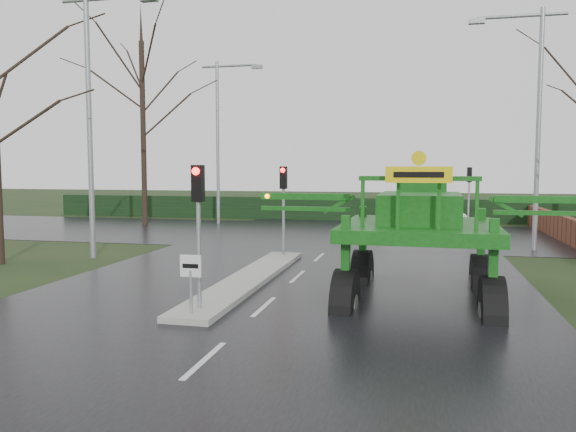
% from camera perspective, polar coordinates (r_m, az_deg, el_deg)
% --- Properties ---
extents(ground, '(140.00, 140.00, 0.00)m').
position_cam_1_polar(ground, '(14.12, -2.44, -9.27)').
color(ground, black).
rests_on(ground, ground).
extents(road_main, '(14.00, 80.00, 0.02)m').
position_cam_1_polar(road_main, '(23.73, 4.01, -3.50)').
color(road_main, black).
rests_on(road_main, ground).
extents(road_cross, '(80.00, 12.00, 0.02)m').
position_cam_1_polar(road_cross, '(29.62, 5.83, -1.85)').
color(road_cross, black).
rests_on(road_cross, ground).
extents(median_island, '(1.20, 10.00, 0.16)m').
position_cam_1_polar(median_island, '(17.27, -3.96, -6.38)').
color(median_island, gray).
rests_on(median_island, ground).
extents(hedge_row, '(44.00, 0.90, 1.50)m').
position_cam_1_polar(hedge_row, '(37.47, 7.38, 0.67)').
color(hedge_row, black).
rests_on(hedge_row, ground).
extents(brick_wall, '(0.40, 20.00, 1.20)m').
position_cam_1_polar(brick_wall, '(30.12, 26.08, -1.07)').
color(brick_wall, '#592D1E').
rests_on(brick_wall, ground).
extents(keep_left_sign, '(0.50, 0.07, 1.35)m').
position_cam_1_polar(keep_left_sign, '(12.92, -9.85, -5.86)').
color(keep_left_sign, gray).
rests_on(keep_left_sign, ground).
extents(traffic_signal_near, '(0.26, 0.33, 3.52)m').
position_cam_1_polar(traffic_signal_near, '(13.18, -9.11, 1.08)').
color(traffic_signal_near, gray).
rests_on(traffic_signal_near, ground).
extents(traffic_signal_mid, '(0.26, 0.33, 3.52)m').
position_cam_1_polar(traffic_signal_mid, '(21.29, -0.47, 2.54)').
color(traffic_signal_mid, gray).
rests_on(traffic_signal_mid, ground).
extents(traffic_signal_far, '(0.26, 0.33, 3.52)m').
position_cam_1_polar(traffic_signal_far, '(33.34, 17.93, 3.14)').
color(traffic_signal_far, gray).
rests_on(traffic_signal_far, ground).
extents(street_light_left_near, '(3.85, 0.30, 10.00)m').
position_cam_1_polar(street_light_left_near, '(22.70, -18.92, 11.02)').
color(street_light_left_near, gray).
rests_on(street_light_left_near, ground).
extents(street_light_right, '(3.85, 0.30, 10.00)m').
position_cam_1_polar(street_light_right, '(25.73, 23.49, 10.13)').
color(street_light_right, gray).
rests_on(street_light_right, ground).
extents(street_light_left_far, '(3.85, 0.30, 10.00)m').
position_cam_1_polar(street_light_left_far, '(35.34, -6.70, 8.94)').
color(street_light_left_far, gray).
rests_on(street_light_left_far, ground).
extents(tree_left_far, '(7.70, 7.70, 13.26)m').
position_cam_1_polar(tree_left_far, '(35.33, -14.55, 10.70)').
color(tree_left_far, black).
rests_on(tree_left_far, ground).
extents(crop_sprayer, '(8.61, 5.46, 4.81)m').
position_cam_1_polar(crop_sprayer, '(14.06, 6.05, 0.06)').
color(crop_sprayer, black).
rests_on(crop_sprayer, ground).
extents(white_sedan, '(4.95, 2.16, 1.58)m').
position_cam_1_polar(white_sedan, '(33.22, 13.52, -1.25)').
color(white_sedan, white).
rests_on(white_sedan, ground).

